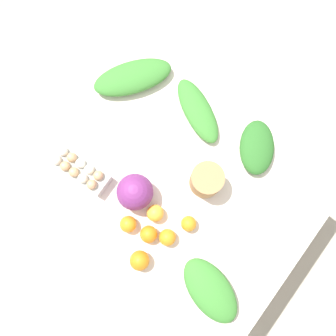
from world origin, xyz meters
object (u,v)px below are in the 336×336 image
at_px(cabbage_purple, 135,192).
at_px(greens_bunch_kale, 198,111).
at_px(orange_3, 189,224).
at_px(orange_5, 149,234).
at_px(greens_bunch_scallion, 133,77).
at_px(greens_bunch_dandelion, 257,147).
at_px(orange_4, 140,261).
at_px(greens_bunch_beet_tops, 210,290).
at_px(orange_1, 155,213).
at_px(paper_bag, 206,180).
at_px(orange_2, 128,224).
at_px(orange_0, 167,237).
at_px(egg_carton, 79,169).

distance_m(cabbage_purple, greens_bunch_kale, 0.48).
bearing_deg(orange_3, orange_5, 52.88).
relative_size(greens_bunch_scallion, greens_bunch_dandelion, 1.48).
distance_m(greens_bunch_dandelion, orange_4, 0.71).
distance_m(greens_bunch_scallion, orange_3, 0.73).
bearing_deg(cabbage_purple, orange_5, 146.56).
height_order(greens_bunch_kale, greens_bunch_scallion, greens_bunch_scallion).
distance_m(greens_bunch_beet_tops, greens_bunch_dandelion, 0.65).
xyz_separation_m(greens_bunch_kale, orange_3, (-0.28, 0.43, 0.00)).
height_order(orange_3, orange_4, orange_4).
relative_size(greens_bunch_kale, orange_4, 4.08).
height_order(cabbage_purple, greens_bunch_kale, cabbage_purple).
height_order(orange_1, orange_4, orange_4).
distance_m(paper_bag, greens_bunch_beet_tops, 0.45).
distance_m(paper_bag, greens_bunch_scallion, 0.60).
bearing_deg(orange_1, orange_2, 60.43).
distance_m(paper_bag, orange_3, 0.20).
xyz_separation_m(cabbage_purple, greens_bunch_beet_tops, (-0.49, 0.12, -0.04)).
bearing_deg(orange_0, orange_1, -24.54).
distance_m(orange_0, orange_4, 0.15).
relative_size(egg_carton, orange_5, 3.89).
xyz_separation_m(orange_3, orange_4, (0.07, 0.25, 0.01)).
distance_m(paper_bag, greens_bunch_dandelion, 0.28).
height_order(greens_bunch_kale, orange_2, orange_2).
bearing_deg(egg_carton, orange_4, -20.72).
bearing_deg(orange_4, orange_5, -70.15).
bearing_deg(orange_3, orange_1, 21.00).
distance_m(egg_carton, orange_2, 0.33).
bearing_deg(cabbage_purple, egg_carton, 15.48).
xyz_separation_m(paper_bag, orange_4, (0.01, 0.44, -0.02)).
height_order(paper_bag, greens_bunch_dandelion, paper_bag).
xyz_separation_m(cabbage_purple, orange_5, (-0.15, 0.10, -0.04)).
relative_size(greens_bunch_dandelion, orange_2, 3.50).
distance_m(orange_0, orange_3, 0.11).
distance_m(egg_carton, greens_bunch_dandelion, 0.80).
xyz_separation_m(greens_bunch_beet_tops, orange_4, (0.30, 0.09, 0.00)).
relative_size(greens_bunch_dandelion, orange_0, 3.50).
xyz_separation_m(greens_bunch_beet_tops, orange_2, (0.43, 0.00, -0.00)).
height_order(egg_carton, greens_bunch_kale, egg_carton).
bearing_deg(orange_0, greens_bunch_kale, -65.33).
bearing_deg(egg_carton, greens_bunch_kale, 61.88).
distance_m(paper_bag, orange_4, 0.44).
height_order(greens_bunch_kale, orange_3, orange_3).
distance_m(orange_0, orange_1, 0.11).
bearing_deg(orange_2, orange_1, -119.57).
distance_m(cabbage_purple, orange_1, 0.13).
relative_size(paper_bag, orange_5, 1.89).
bearing_deg(orange_2, greens_bunch_kale, -82.35).
bearing_deg(orange_0, greens_bunch_dandelion, -97.03).
xyz_separation_m(cabbage_purple, greens_bunch_dandelion, (-0.29, -0.50, -0.04)).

